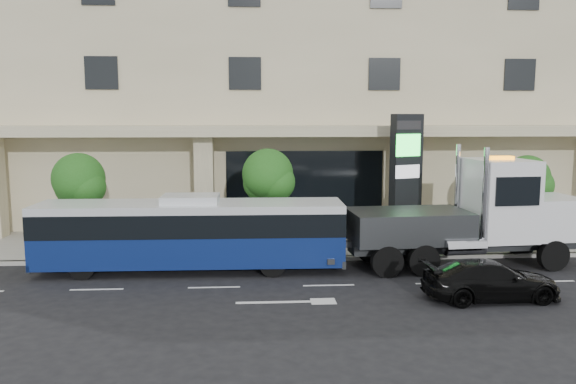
# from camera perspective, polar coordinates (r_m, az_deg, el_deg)

# --- Properties ---
(ground) EXTENTS (120.00, 120.00, 0.00)m
(ground) POSITION_cam_1_polar(r_m,az_deg,el_deg) (21.42, 3.62, -8.27)
(ground) COLOR black
(ground) RESTS_ON ground
(sidewalk) EXTENTS (120.00, 6.00, 0.15)m
(sidewalk) POSITION_cam_1_polar(r_m,az_deg,el_deg) (26.22, 2.28, -5.13)
(sidewalk) COLOR gray
(sidewalk) RESTS_ON ground
(curb) EXTENTS (120.00, 0.30, 0.15)m
(curb) POSITION_cam_1_polar(r_m,az_deg,el_deg) (23.32, 3.02, -6.75)
(curb) COLOR gray
(curb) RESTS_ON ground
(convention_center) EXTENTS (60.00, 17.60, 20.00)m
(convention_center) POSITION_cam_1_polar(r_m,az_deg,el_deg) (36.19, 0.68, 14.15)
(convention_center) COLOR tan
(convention_center) RESTS_ON ground
(tree_left) EXTENTS (2.27, 2.20, 4.22)m
(tree_left) POSITION_cam_1_polar(r_m,az_deg,el_deg) (25.30, -20.44, 0.90)
(tree_left) COLOR #422B19
(tree_left) RESTS_ON sidewalk
(tree_mid) EXTENTS (2.28, 2.20, 4.38)m
(tree_mid) POSITION_cam_1_polar(r_m,az_deg,el_deg) (24.18, -2.01, 1.44)
(tree_mid) COLOR #422B19
(tree_mid) RESTS_ON sidewalk
(tree_right) EXTENTS (2.10, 2.00, 4.04)m
(tree_right) POSITION_cam_1_polar(r_m,az_deg,el_deg) (27.05, 23.14, 1.02)
(tree_right) COLOR #422B19
(tree_right) RESTS_ON sidewalk
(city_bus) EXTENTS (11.59, 2.55, 2.93)m
(city_bus) POSITION_cam_1_polar(r_m,az_deg,el_deg) (21.77, -9.82, -4.07)
(city_bus) COLOR black
(city_bus) RESTS_ON ground
(tow_truck) EXTENTS (10.49, 3.23, 4.76)m
(tow_truck) POSITION_cam_1_polar(r_m,az_deg,el_deg) (23.31, 18.51, -2.41)
(tow_truck) COLOR #2D3033
(tow_truck) RESTS_ON ground
(black_sedan) EXTENTS (4.44, 1.93, 1.27)m
(black_sedan) POSITION_cam_1_polar(r_m,az_deg,el_deg) (19.48, 19.89, -8.40)
(black_sedan) COLOR black
(black_sedan) RESTS_ON ground
(signage_pylon) EXTENTS (1.54, 1.04, 5.85)m
(signage_pylon) POSITION_cam_1_polar(r_m,az_deg,el_deg) (25.67, 11.87, 1.34)
(signage_pylon) COLOR black
(signage_pylon) RESTS_ON sidewalk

